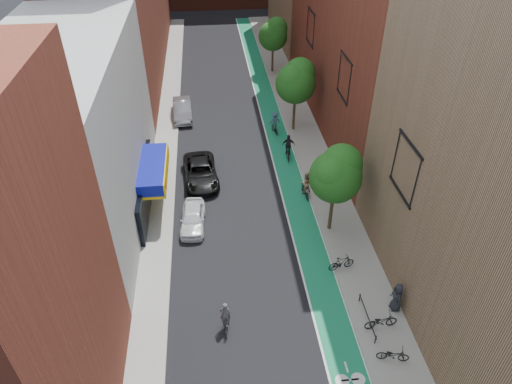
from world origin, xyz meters
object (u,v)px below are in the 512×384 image
object	(u,v)px
parked_car_black	(201,172)
cyclist_lane_mid	(288,149)
cyclist_lane_near	(305,186)
parked_car_white	(193,218)
cyclist_lead	(226,321)
parked_car_silver	(182,110)
pedestrian	(397,297)
cyclist_lane_far	(275,123)

from	to	relation	value
parked_car_black	cyclist_lane_mid	size ratio (longest dim) A/B	2.48
parked_car_black	cyclist_lane_near	size ratio (longest dim) A/B	2.65
parked_car_white	cyclist_lead	size ratio (longest dim) A/B	2.03
parked_car_silver	cyclist_lane_mid	distance (m)	12.30
cyclist_lead	cyclist_lane_near	world-z (taller)	cyclist_lane_near
parked_car_black	parked_car_silver	bearing A→B (deg)	93.56
parked_car_white	cyclist_lead	bearing A→B (deg)	-75.29
parked_car_white	pedestrian	distance (m)	14.11
cyclist_lead	cyclist_lane_mid	size ratio (longest dim) A/B	0.89
cyclist_lead	cyclist_lane_far	distance (m)	21.83
parked_car_white	cyclist_lane_mid	world-z (taller)	cyclist_lane_mid
parked_car_black	cyclist_lane_far	size ratio (longest dim) A/B	2.69
parked_car_silver	pedestrian	bearing A→B (deg)	-67.21
cyclist_lead	parked_car_black	bearing A→B (deg)	-81.98
parked_car_black	parked_car_silver	size ratio (longest dim) A/B	1.11
parked_car_silver	pedestrian	size ratio (longest dim) A/B	2.64
parked_car_silver	cyclist_lead	size ratio (longest dim) A/B	2.50
pedestrian	cyclist_lead	bearing A→B (deg)	-93.19
cyclist_lane_mid	cyclist_lane_near	bearing A→B (deg)	102.05
parked_car_silver	cyclist_lane_near	distance (m)	16.64
pedestrian	cyclist_lane_far	bearing A→B (deg)	-174.16
parked_car_white	cyclist_lane_near	xyz separation A→B (m)	(8.31, 2.47, 0.21)
parked_car_black	cyclist_lane_mid	bearing A→B (deg)	13.35
cyclist_lane_mid	pedestrian	size ratio (longest dim) A/B	1.18
parked_car_white	cyclist_lane_mid	xyz separation A→B (m)	(7.94, 7.81, 0.19)
cyclist_lead	cyclist_lane_mid	distance (m)	17.70
cyclist_lane_near	cyclist_lane_far	bearing A→B (deg)	-92.05
cyclist_lane_mid	pedestrian	xyz separation A→B (m)	(3.27, -16.37, 0.21)
cyclist_lane_far	pedestrian	distance (m)	21.21
cyclist_lane_far	cyclist_lead	bearing A→B (deg)	62.30
parked_car_white	parked_car_silver	size ratio (longest dim) A/B	0.81
parked_car_white	cyclist_lead	distance (m)	8.94
cyclist_lane_mid	cyclist_lane_far	world-z (taller)	cyclist_lane_mid
parked_car_white	cyclist_lane_near	bearing A→B (deg)	20.00
cyclist_lane_far	pedestrian	size ratio (longest dim) A/B	1.10
cyclist_lane_far	parked_car_white	bearing A→B (deg)	46.27
cyclist_lane_near	pedestrian	world-z (taller)	cyclist_lane_near
parked_car_white	cyclist_lane_near	world-z (taller)	cyclist_lane_near
parked_car_black	parked_car_silver	xyz separation A→B (m)	(-1.60, 10.87, 0.05)
cyclist_lane_far	parked_car_black	bearing A→B (deg)	32.74
cyclist_lane_near	cyclist_lane_mid	xyz separation A→B (m)	(-0.37, 5.34, -0.02)
parked_car_black	pedestrian	world-z (taller)	pedestrian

